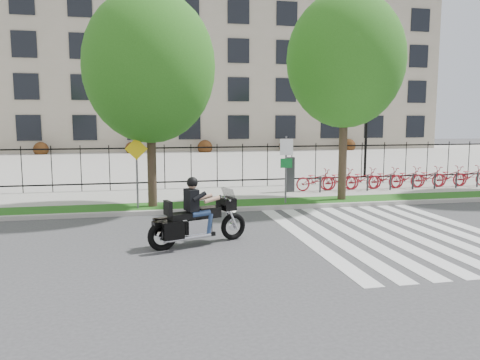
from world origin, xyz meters
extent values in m
plane|color=#3A3A3C|center=(0.00, 0.00, 0.00)|extent=(120.00, 120.00, 0.00)
cube|color=#A5A29B|center=(0.00, 4.10, 0.07)|extent=(60.00, 0.20, 0.15)
cube|color=#1B5415|center=(0.00, 4.95, 0.07)|extent=(60.00, 1.50, 0.15)
cube|color=#9A9890|center=(0.00, 7.45, 0.07)|extent=(60.00, 3.50, 0.15)
cube|color=#9A9890|center=(0.00, 25.00, 0.05)|extent=(80.00, 34.00, 0.10)
cube|color=#9F9680|center=(0.00, 45.00, 10.00)|extent=(60.00, 20.00, 20.00)
cylinder|color=black|center=(10.00, 12.00, 2.00)|extent=(0.14, 0.14, 4.00)
cylinder|color=black|center=(10.00, 12.00, 3.90)|extent=(0.06, 0.70, 0.70)
sphere|color=white|center=(9.65, 12.00, 4.00)|extent=(0.36, 0.36, 0.36)
sphere|color=white|center=(10.35, 12.00, 4.00)|extent=(0.36, 0.36, 0.36)
cylinder|color=#35251D|center=(-1.84, 4.95, 1.92)|extent=(0.32, 0.32, 3.54)
ellipsoid|color=#205D15|center=(-1.84, 4.95, 5.08)|extent=(4.61, 4.61, 5.31)
cylinder|color=#35251D|center=(5.48, 4.95, 2.16)|extent=(0.32, 0.32, 4.01)
ellipsoid|color=#205D15|center=(5.48, 4.95, 5.50)|extent=(4.47, 4.47, 5.13)
cube|color=#2D2D33|center=(4.07, 7.20, 0.90)|extent=(0.35, 0.25, 1.50)
imported|color=#A81924|center=(5.27, 7.20, 0.63)|extent=(1.83, 0.64, 0.96)
cylinder|color=#2D2D33|center=(5.27, 6.70, 0.50)|extent=(0.08, 0.08, 0.70)
imported|color=#A81924|center=(6.37, 7.20, 0.63)|extent=(1.83, 0.64, 0.96)
cylinder|color=#2D2D33|center=(6.37, 6.70, 0.50)|extent=(0.08, 0.08, 0.70)
imported|color=#A81924|center=(7.47, 7.20, 0.63)|extent=(1.83, 0.64, 0.96)
cylinder|color=#2D2D33|center=(7.47, 6.70, 0.50)|extent=(0.08, 0.08, 0.70)
imported|color=#A81924|center=(8.57, 7.20, 0.63)|extent=(1.83, 0.64, 0.96)
cylinder|color=#2D2D33|center=(8.57, 6.70, 0.50)|extent=(0.08, 0.08, 0.70)
imported|color=#A81924|center=(9.67, 7.20, 0.63)|extent=(1.83, 0.64, 0.96)
cylinder|color=#2D2D33|center=(9.67, 6.70, 0.50)|extent=(0.08, 0.08, 0.70)
imported|color=#A81924|center=(10.77, 7.20, 0.63)|extent=(1.83, 0.64, 0.96)
cylinder|color=#2D2D33|center=(10.77, 6.70, 0.50)|extent=(0.08, 0.08, 0.70)
imported|color=#A81924|center=(11.87, 7.20, 0.63)|extent=(1.83, 0.64, 0.96)
cylinder|color=#2D2D33|center=(11.87, 6.70, 0.50)|extent=(0.08, 0.08, 0.70)
imported|color=#A81924|center=(12.97, 7.20, 0.63)|extent=(1.83, 0.64, 0.96)
cylinder|color=#2D2D33|center=(12.97, 6.70, 0.50)|extent=(0.08, 0.08, 0.70)
cylinder|color=#59595B|center=(3.06, 4.60, 1.40)|extent=(0.07, 0.07, 2.50)
cube|color=white|center=(3.06, 4.56, 2.25)|extent=(0.50, 0.03, 0.60)
cube|color=#0C6626|center=(3.06, 4.56, 1.65)|extent=(0.45, 0.03, 0.35)
cylinder|color=#59595B|center=(-2.37, 4.60, 1.35)|extent=(0.07, 0.07, 2.40)
cube|color=yellow|center=(-2.37, 4.56, 2.25)|extent=(0.78, 0.03, 0.78)
torus|color=black|center=(0.21, 0.23, 0.37)|extent=(0.75, 0.37, 0.74)
torus|color=black|center=(-1.72, -0.44, 0.37)|extent=(0.79, 0.41, 0.79)
cube|color=black|center=(0.01, 0.16, 1.02)|extent=(0.50, 0.66, 0.32)
cube|color=#26262B|center=(0.08, 0.18, 1.27)|extent=(0.33, 0.56, 0.33)
cube|color=silver|center=(-0.81, -0.12, 0.48)|extent=(0.73, 0.56, 0.43)
cube|color=black|center=(-0.50, -0.02, 0.84)|extent=(0.68, 0.54, 0.28)
cube|color=black|center=(-1.16, -0.25, 0.82)|extent=(0.84, 0.61, 0.15)
cube|color=black|center=(-1.57, -0.39, 1.05)|extent=(0.22, 0.38, 0.37)
cube|color=black|center=(-1.46, -0.69, 0.54)|extent=(0.56, 0.34, 0.43)
cube|color=black|center=(-1.67, -0.08, 0.54)|extent=(0.56, 0.34, 0.43)
cube|color=black|center=(-0.96, -0.18, 1.20)|extent=(0.38, 0.49, 0.56)
sphere|color=tan|center=(-0.93, -0.17, 1.61)|extent=(0.25, 0.25, 0.25)
sphere|color=black|center=(-0.93, -0.17, 1.66)|extent=(0.29, 0.29, 0.29)
camera|label=1|loc=(-2.15, -12.01, 3.25)|focal=35.00mm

